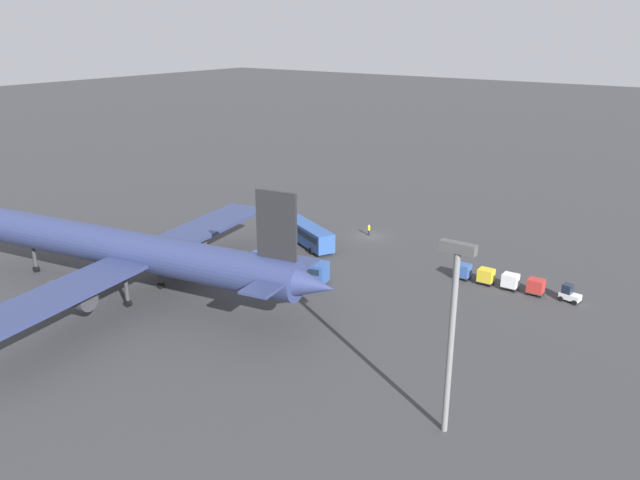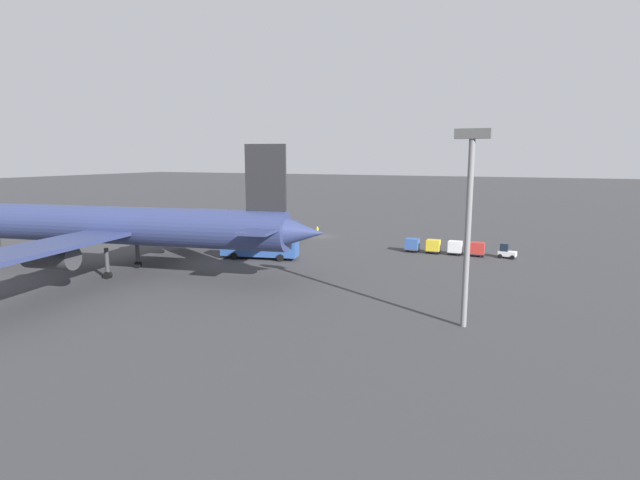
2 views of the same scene
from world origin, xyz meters
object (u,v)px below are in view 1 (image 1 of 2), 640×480
(cargo_cart_white, at_px, (510,281))
(airplane, at_px, (130,251))
(worker_person, at_px, (369,230))
(cargo_cart_red, at_px, (536,286))
(baggage_tug, at_px, (569,294))
(shuttle_bus_near, at_px, (308,233))
(shuttle_bus_far, at_px, (288,267))
(cargo_cart_blue, at_px, (463,270))
(cargo_cart_yellow, at_px, (486,276))

(cargo_cart_white, bearing_deg, airplane, 37.50)
(worker_person, height_order, cargo_cart_red, cargo_cart_red)
(airplane, relative_size, baggage_tug, 21.55)
(shuttle_bus_near, relative_size, worker_person, 6.83)
(shuttle_bus_far, xyz_separation_m, cargo_cart_white, (-24.86, -13.82, -0.64))
(shuttle_bus_far, height_order, baggage_tug, shuttle_bus_far)
(worker_person, xyz_separation_m, cargo_cart_red, (-28.87, 7.97, 0.32))
(shuttle_bus_near, bearing_deg, cargo_cart_blue, -150.97)
(shuttle_bus_far, bearing_deg, cargo_cart_red, -165.65)
(shuttle_bus_far, xyz_separation_m, cargo_cart_yellow, (-21.71, -13.70, -0.64))
(cargo_cart_yellow, height_order, cargo_cart_blue, same)
(cargo_cart_white, bearing_deg, baggage_tug, -174.18)
(airplane, distance_m, worker_person, 38.90)
(shuttle_bus_near, distance_m, cargo_cart_white, 30.82)
(cargo_cart_red, xyz_separation_m, cargo_cart_yellow, (6.29, 0.31, 0.00))
(worker_person, bearing_deg, baggage_tug, 167.22)
(airplane, height_order, worker_person, airplane)
(shuttle_bus_far, bearing_deg, cargo_cart_blue, -155.91)
(shuttle_bus_far, distance_m, baggage_tug, 35.07)
(cargo_cart_yellow, bearing_deg, baggage_tug, -175.24)
(baggage_tug, distance_m, cargo_cart_yellow, 10.23)
(cargo_cart_blue, bearing_deg, cargo_cart_red, -177.78)
(airplane, distance_m, shuttle_bus_far, 19.77)
(baggage_tug, height_order, cargo_cart_red, baggage_tug)
(worker_person, xyz_separation_m, cargo_cart_yellow, (-22.58, 8.28, 0.32))
(shuttle_bus_far, xyz_separation_m, cargo_cart_blue, (-18.57, -13.64, -0.64))
(airplane, height_order, cargo_cart_yellow, airplane)
(shuttle_bus_near, distance_m, worker_person, 10.76)
(baggage_tug, relative_size, cargo_cart_white, 1.24)
(shuttle_bus_far, height_order, cargo_cart_yellow, shuttle_bus_far)
(worker_person, distance_m, cargo_cart_yellow, 24.05)
(cargo_cart_blue, bearing_deg, cargo_cart_yellow, -178.97)
(airplane, relative_size, worker_person, 31.72)
(airplane, height_order, shuttle_bus_near, airplane)
(cargo_cart_white, relative_size, cargo_cart_blue, 1.00)
(airplane, xyz_separation_m, shuttle_bus_far, (-12.46, -14.81, -4.03))
(cargo_cart_white, xyz_separation_m, cargo_cart_yellow, (3.15, 0.13, 0.00))
(shuttle_bus_near, bearing_deg, cargo_cart_yellow, -151.15)
(cargo_cart_blue, bearing_deg, shuttle_bus_near, 2.57)
(shuttle_bus_far, bearing_deg, shuttle_bus_near, -76.92)
(airplane, relative_size, cargo_cart_red, 26.79)
(worker_person, relative_size, cargo_cart_white, 0.84)
(shuttle_bus_near, relative_size, cargo_cart_white, 5.77)
(baggage_tug, height_order, worker_person, baggage_tug)
(shuttle_bus_far, height_order, cargo_cart_red, shuttle_bus_far)
(worker_person, distance_m, cargo_cart_blue, 21.15)
(shuttle_bus_far, relative_size, cargo_cart_yellow, 5.43)
(worker_person, bearing_deg, airplane, 72.51)
(worker_person, bearing_deg, cargo_cart_yellow, 159.86)
(baggage_tug, bearing_deg, worker_person, -4.57)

